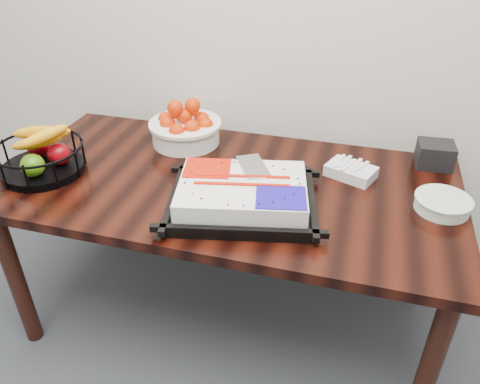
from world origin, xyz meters
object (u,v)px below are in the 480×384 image
(cake_tray, at_px, (242,195))
(tangerine_bowl, at_px, (185,124))
(fruit_basket, at_px, (40,156))
(table, at_px, (228,199))
(napkin_box, at_px, (435,155))
(plate_stack, at_px, (443,204))

(cake_tray, distance_m, tangerine_bowl, 0.58)
(cake_tray, height_order, fruit_basket, fruit_basket)
(table, distance_m, napkin_box, 0.88)
(fruit_basket, bearing_deg, cake_tray, -1.30)
(cake_tray, bearing_deg, table, 123.53)
(tangerine_bowl, relative_size, fruit_basket, 0.93)
(plate_stack, distance_m, napkin_box, 0.34)
(plate_stack, bearing_deg, fruit_basket, -174.36)
(fruit_basket, distance_m, plate_stack, 1.55)
(fruit_basket, distance_m, napkin_box, 1.61)
(cake_tray, height_order, napkin_box, cake_tray)
(table, bearing_deg, plate_stack, 1.13)
(tangerine_bowl, height_order, fruit_basket, tangerine_bowl)
(cake_tray, distance_m, napkin_box, 0.85)
(cake_tray, bearing_deg, tangerine_bowl, 131.80)
(tangerine_bowl, bearing_deg, napkin_box, 4.04)
(table, xyz_separation_m, cake_tray, (0.10, -0.16, 0.13))
(fruit_basket, bearing_deg, plate_stack, 5.64)
(cake_tray, relative_size, plate_stack, 2.96)
(tangerine_bowl, distance_m, napkin_box, 1.07)
(plate_stack, height_order, napkin_box, napkin_box)
(plate_stack, bearing_deg, table, -178.87)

